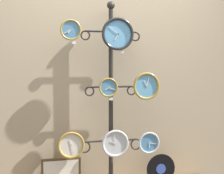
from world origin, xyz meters
TOP-DOWN VIEW (x-y plane):
  - shop_wall at (0.00, 0.57)m, footprint 4.40×0.04m
  - display_stand at (0.00, 0.41)m, footprint 0.67×0.37m
  - clock_top_left at (-0.42, 0.31)m, footprint 0.20×0.04m
  - clock_top_center at (0.04, 0.30)m, footprint 0.33×0.04m
  - clock_middle_center at (-0.05, 0.32)m, footprint 0.19×0.04m
  - clock_middle_right at (0.35, 0.30)m, footprint 0.28×0.04m
  - clock_bottom_left at (-0.42, 0.32)m, footprint 0.27×0.04m
  - clock_bottom_center at (0.02, 0.31)m, footprint 0.28×0.04m
  - clock_bottom_right at (0.38, 0.31)m, footprint 0.23×0.04m
  - vinyl_record at (0.54, 0.36)m, footprint 0.32×0.01m
  - price_tag_upper at (-0.39, 0.31)m, footprint 0.04×0.00m
  - price_tag_mid at (0.09, 0.30)m, footprint 0.04×0.00m
  - price_tag_lower at (-0.02, 0.32)m, footprint 0.04×0.00m

SIDE VIEW (x-z plane):
  - vinyl_record at x=0.54m, z-range 0.06..0.38m
  - clock_bottom_right at x=0.38m, z-range 0.41..0.63m
  - clock_bottom_center at x=0.02m, z-range 0.39..0.67m
  - clock_bottom_left at x=-0.42m, z-range 0.41..0.67m
  - display_stand at x=0.00m, z-range -0.25..1.71m
  - price_tag_lower at x=-0.02m, z-range 0.97..1.00m
  - clock_middle_center at x=-0.05m, z-range 1.00..1.20m
  - clock_middle_right at x=0.35m, z-range 0.97..1.25m
  - shop_wall at x=0.00m, z-range 0.00..2.80m
  - price_tag_mid at x=0.09m, z-range 1.44..1.47m
  - price_tag_upper at x=-0.39m, z-range 1.52..1.55m
  - clock_top_center at x=0.04m, z-range 1.46..1.79m
  - clock_top_left at x=-0.42m, z-range 1.55..1.76m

